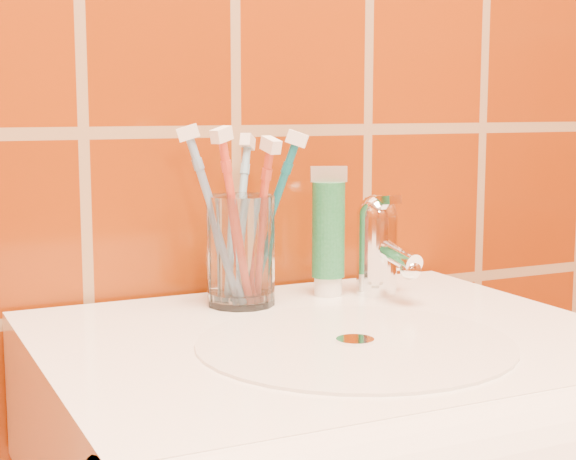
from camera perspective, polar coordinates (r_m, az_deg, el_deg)
glass_tumbler at (r=0.98m, az=-3.09°, el=-1.34°), size 0.10×0.10×0.12m
toothpaste_tube at (r=1.03m, az=2.62°, el=-0.35°), size 0.04×0.04×0.15m
faucet at (r=1.04m, az=5.90°, el=-0.76°), size 0.05×0.11×0.12m
toothbrush_0 at (r=0.97m, az=-1.86°, el=0.38°), size 0.05×0.12×0.21m
toothbrush_1 at (r=0.97m, az=-4.72°, el=0.74°), size 0.12×0.10×0.21m
toothbrush_2 at (r=1.01m, az=-3.12°, el=0.72°), size 0.14×0.15×0.21m
toothbrush_3 at (r=0.96m, az=-3.44°, el=0.63°), size 0.10×0.09×0.21m
toothbrush_4 at (r=0.99m, az=-1.22°, el=0.69°), size 0.14×0.13×0.21m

